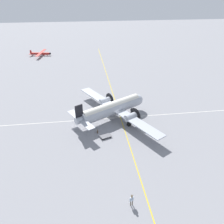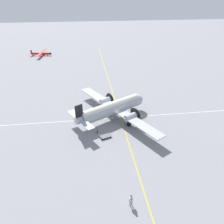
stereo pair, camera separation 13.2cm
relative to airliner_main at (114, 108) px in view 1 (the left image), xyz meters
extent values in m
plane|color=gray|center=(0.20, -0.36, -2.47)|extent=(300.00, 300.00, 0.00)
cube|color=gold|center=(0.20, 1.49, -2.46)|extent=(120.00, 0.16, 0.01)
cube|color=silver|center=(-0.02, -0.36, -2.46)|extent=(0.16, 120.00, 0.01)
cylinder|color=#ADB2BC|center=(0.20, -0.36, -0.13)|extent=(8.97, 13.43, 2.48)
cylinder|color=silver|center=(0.20, -0.36, 0.55)|extent=(7.99, 12.47, 1.74)
sphere|color=#ADB2BC|center=(-3.20, 5.75, -0.13)|extent=(2.36, 2.36, 2.36)
cylinder|color=#ADB2BC|center=(3.61, -6.47, 0.00)|extent=(2.52, 3.05, 1.36)
cube|color=black|center=(3.85, -6.92, 1.73)|extent=(0.87, 1.41, 2.85)
cube|color=#ADB2BC|center=(3.77, -6.77, 0.12)|extent=(7.74, 5.13, 0.10)
cube|color=#ADB2BC|center=(-0.30, 0.53, -0.44)|extent=(23.18, 14.25, 0.20)
cylinder|color=#ADB2BC|center=(-4.17, -1.35, -0.42)|extent=(2.35, 2.75, 1.36)
cylinder|color=black|center=(-4.81, -0.21, -0.42)|extent=(2.52, 1.43, 2.86)
sphere|color=black|center=(-4.87, -0.10, -0.42)|extent=(0.48, 0.48, 0.48)
cylinder|color=#ADB2BC|center=(3.35, 2.83, -0.42)|extent=(2.35, 2.75, 1.36)
cylinder|color=black|center=(2.71, 3.98, -0.42)|extent=(2.52, 1.43, 2.86)
sphere|color=black|center=(2.65, 4.09, -0.42)|extent=(0.48, 0.48, 0.48)
cylinder|color=#4C4C51|center=(-4.05, -1.56, -1.44)|extent=(0.18, 0.18, 0.95)
cylinder|color=black|center=(-4.05, -1.56, -1.92)|extent=(0.80, 1.11, 1.10)
cylinder|color=#4C4C51|center=(3.46, 2.63, -1.44)|extent=(0.18, 0.18, 0.95)
cylinder|color=black|center=(3.46, 2.63, -1.92)|extent=(0.80, 1.11, 1.10)
cylinder|color=#4C4C51|center=(-2.45, 4.41, -1.68)|extent=(0.14, 0.14, 0.87)
cylinder|color=black|center=(-2.45, 4.41, -2.12)|extent=(0.50, 0.70, 0.70)
cylinder|color=#473D2D|center=(21.17, -0.57, -2.05)|extent=(0.12, 0.12, 0.83)
cylinder|color=#473D2D|center=(21.24, -0.81, -2.05)|extent=(0.12, 0.12, 0.83)
cube|color=silver|center=(21.20, -0.69, -1.33)|extent=(0.29, 0.43, 0.62)
sphere|color=tan|center=(21.20, -0.69, -0.88)|extent=(0.28, 0.28, 0.28)
cylinder|color=silver|center=(21.14, -0.45, -1.36)|extent=(0.10, 0.10, 0.59)
cylinder|color=silver|center=(21.27, -0.93, -1.36)|extent=(0.10, 0.10, 0.59)
cube|color=black|center=(21.30, -0.66, -1.26)|extent=(0.02, 0.05, 0.40)
cylinder|color=#473D2D|center=(21.20, -0.69, -0.76)|extent=(0.36, 0.36, 0.07)
cube|color=#47331E|center=(4.82, -3.74, -2.21)|extent=(0.52, 0.16, 0.51)
cube|color=#312315|center=(4.82, -3.74, -1.93)|extent=(0.19, 0.11, 0.02)
cube|color=#56565B|center=(6.51, -2.38, -2.17)|extent=(1.80, 2.34, 0.04)
cube|color=#56565B|center=(6.85, -3.32, -1.93)|extent=(1.13, 0.43, 0.04)
cylinder|color=#56565B|center=(6.32, -3.51, -2.04)|extent=(0.04, 0.04, 0.22)
cylinder|color=#56565B|center=(7.38, -3.14, -2.04)|extent=(0.04, 0.04, 0.22)
cylinder|color=black|center=(5.81, -1.80, -2.33)|extent=(0.15, 0.28, 0.28)
cylinder|color=black|center=(6.70, -1.49, -2.33)|extent=(0.15, 0.28, 0.28)
cylinder|color=black|center=(6.33, -3.28, -2.33)|extent=(0.15, 0.28, 0.28)
cylinder|color=black|center=(7.22, -2.96, -2.33)|extent=(0.15, 0.28, 0.28)
cylinder|color=#B2231E|center=(-51.58, -22.48, -1.66)|extent=(2.05, 7.59, 0.92)
sphere|color=black|center=(-50.99, -18.59, -1.66)|extent=(0.83, 0.83, 0.83)
cube|color=#B2231E|center=(-51.52, -22.07, -1.24)|extent=(11.36, 2.86, 0.08)
cube|color=#B2231E|center=(-52.14, -26.13, -0.92)|extent=(0.16, 0.67, 1.20)
cube|color=#B2231E|center=(-52.14, -26.13, -1.52)|extent=(3.73, 1.13, 0.04)
cylinder|color=black|center=(-51.18, -19.83, -2.33)|extent=(0.12, 0.29, 0.28)
cylinder|color=#4C4C51|center=(-51.18, -19.83, -2.22)|extent=(0.06, 0.06, 0.21)
cylinder|color=black|center=(-52.48, -22.77, -2.33)|extent=(0.12, 0.29, 0.28)
cylinder|color=#4C4C51|center=(-52.48, -22.77, -2.22)|extent=(0.06, 0.06, 0.21)
cylinder|color=black|center=(-50.82, -23.02, -2.33)|extent=(0.12, 0.29, 0.28)
cylinder|color=#4C4C51|center=(-50.82, -23.02, -2.22)|extent=(0.06, 0.06, 0.21)
camera|label=1|loc=(38.81, -5.52, 21.53)|focal=35.00mm
camera|label=2|loc=(38.83, -5.39, 21.53)|focal=35.00mm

